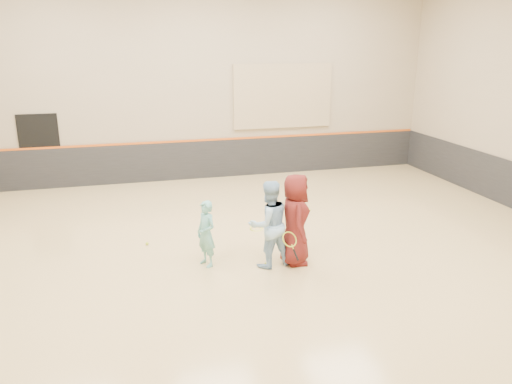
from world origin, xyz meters
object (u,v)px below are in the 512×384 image
object	(u,v)px
instructor	(269,224)
young_man	(295,219)
girl	(206,234)
spare_racket	(256,226)

from	to	relation	value
instructor	young_man	xyz separation A→B (m)	(0.53, 0.00, 0.04)
instructor	young_man	size ratio (longest dim) A/B	0.95
girl	spare_racket	size ratio (longest dim) A/B	1.97
girl	young_man	bearing A→B (deg)	53.49
girl	instructor	xyz separation A→B (m)	(1.15, -0.32, 0.20)
instructor	spare_racket	world-z (taller)	instructor
girl	spare_racket	world-z (taller)	girl
instructor	young_man	world-z (taller)	young_man
spare_racket	instructor	bearing A→B (deg)	-97.94
instructor	spare_racket	xyz separation A→B (m)	(0.27, 1.94, -0.78)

